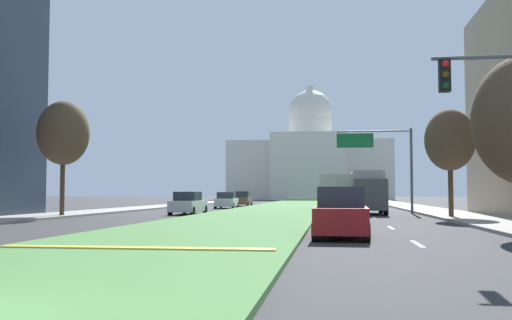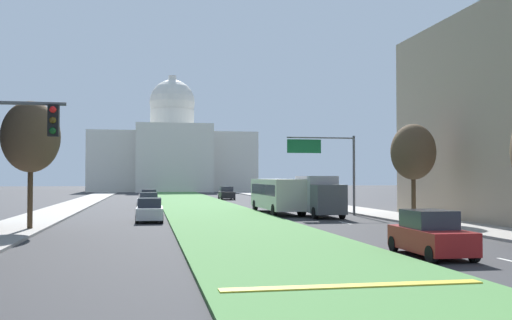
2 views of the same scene
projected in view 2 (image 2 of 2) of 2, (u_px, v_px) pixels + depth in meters
ground_plane at (194, 203)px, 70.18m from camera, size 283.01×283.01×0.00m
grass_median at (198, 205)px, 63.86m from camera, size 8.18×115.78×0.14m
median_curb_nose at (354, 286)px, 15.66m from camera, size 7.36×0.50×0.04m
lane_dashes_right at (329, 219)px, 42.77m from camera, size 0.16×49.39×0.01m
sidewalk_left at (64, 209)px, 55.08m from camera, size 4.00×115.78×0.15m
sidewalk_right at (332, 206)px, 60.00m from camera, size 4.00×115.78×0.15m
capitol_building at (172, 155)px, 132.71m from camera, size 36.23×27.04×26.68m
overhead_guide_sign at (329, 158)px, 46.86m from camera, size 5.72×0.20×6.50m
street_tree_left_mid at (31, 137)px, 33.55m from camera, size 3.32×3.32×7.53m
street_tree_right_mid at (413, 152)px, 39.42m from camera, size 3.04×3.04×6.74m
sedan_lead_stopped at (430, 235)px, 22.66m from camera, size 1.97×4.35×1.81m
sedan_midblock at (150, 210)px, 40.44m from camera, size 1.89×4.63×1.66m
sedan_distant at (148, 201)px, 55.96m from camera, size 2.19×4.78×1.64m
sedan_far_horizon at (149, 198)px, 65.42m from camera, size 1.94×4.38×1.73m
sedan_very_far at (227, 193)px, 80.98m from camera, size 2.07×4.63×1.83m
box_truck_delivery at (319, 195)px, 45.32m from camera, size 2.40×6.40×3.20m
city_bus at (277, 193)px, 49.73m from camera, size 2.62×11.00×2.95m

